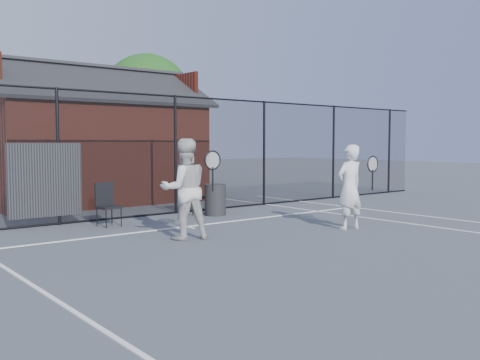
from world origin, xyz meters
TOP-DOWN VIEW (x-y plane):
  - ground at (0.00, 0.00)m, footprint 80.00×80.00m
  - court_lines at (0.00, -1.32)m, footprint 11.02×18.00m
  - fence at (-0.30, 5.00)m, footprint 22.04×3.00m
  - clubhouse at (0.50, 9.00)m, footprint 6.50×4.36m
  - tree_right at (5.50, 14.50)m, footprint 3.97×3.97m
  - player_front at (2.48, 0.60)m, footprint 0.80×0.61m
  - player_back at (-0.81, 1.80)m, footprint 1.10×0.94m
  - chair_left at (-1.25, 4.10)m, footprint 0.49×0.51m
  - chair_right at (1.31, 4.60)m, footprint 0.46×0.48m
  - waste_bin at (1.59, 4.10)m, footprint 0.63×0.63m

SIDE VIEW (x-z plane):
  - ground at x=0.00m, z-range 0.00..0.00m
  - court_lines at x=0.00m, z-range 0.00..0.01m
  - waste_bin at x=1.59m, z-range 0.00..0.77m
  - chair_left at x=-1.25m, z-range 0.00..0.92m
  - chair_right at x=1.31m, z-range 0.00..0.95m
  - player_front at x=2.48m, z-range 0.00..1.77m
  - player_back at x=-0.81m, z-range 0.00..1.88m
  - fence at x=-0.30m, z-range -0.05..2.95m
  - clubhouse at x=0.50m, z-range -0.49..3.70m
  - tree_right at x=5.50m, z-range 0.86..6.56m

